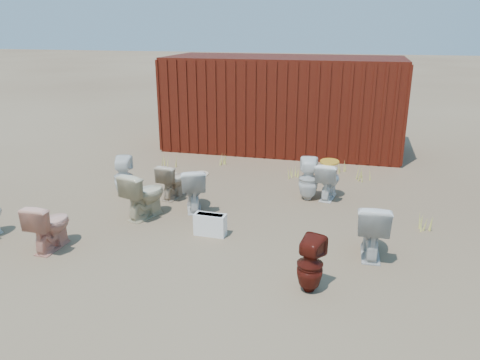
% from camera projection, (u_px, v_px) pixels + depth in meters
% --- Properties ---
extents(ground, '(100.00, 100.00, 0.00)m').
position_uv_depth(ground, '(231.00, 222.00, 7.92)').
color(ground, brown).
rests_on(ground, ground).
extents(shipping_container, '(6.00, 2.40, 2.40)m').
position_uv_depth(shipping_container, '(283.00, 103.00, 12.33)').
color(shipping_container, '#460C0B').
rests_on(shipping_container, ground).
extents(toilet_front_pink, '(0.43, 0.73, 0.74)m').
position_uv_depth(toilet_front_pink, '(50.00, 225.00, 6.87)').
color(toilet_front_pink, '#E19A82').
rests_on(toilet_front_pink, ground).
extents(toilet_front_c, '(0.70, 0.87, 0.78)m').
position_uv_depth(toilet_front_c, '(193.00, 188.00, 8.35)').
color(toilet_front_c, silver).
rests_on(toilet_front_c, ground).
extents(toilet_front_maroon, '(0.42, 0.42, 0.73)m').
position_uv_depth(toilet_front_maroon, '(310.00, 265.00, 5.75)').
color(toilet_front_maroon, '#53150E').
rests_on(toilet_front_maroon, ground).
extents(toilet_front_e, '(0.48, 0.82, 0.82)m').
position_uv_depth(toilet_front_e, '(372.00, 229.00, 6.65)').
color(toilet_front_e, silver).
rests_on(toilet_front_e, ground).
extents(toilet_back_a, '(0.43, 0.44, 0.78)m').
position_uv_depth(toilet_back_a, '(123.00, 177.00, 9.00)').
color(toilet_back_a, white).
rests_on(toilet_back_a, ground).
extents(toilet_back_beige_left, '(0.48, 0.72, 0.68)m').
position_uv_depth(toilet_back_beige_left, '(173.00, 181.00, 8.93)').
color(toilet_back_beige_left, '#BFA98C').
rests_on(toilet_back_beige_left, ground).
extents(toilet_back_beige_right, '(0.68, 0.90, 0.81)m').
position_uv_depth(toilet_back_beige_right, '(144.00, 195.00, 8.01)').
color(toilet_back_beige_right, beige).
rests_on(toilet_back_beige_right, ground).
extents(toilet_back_yellowlid, '(0.51, 0.75, 0.71)m').
position_uv_depth(toilet_back_yellowlid, '(328.00, 180.00, 8.90)').
color(toilet_back_yellowlid, white).
rests_on(toilet_back_yellowlid, ground).
extents(toilet_back_e, '(0.40, 0.41, 0.81)m').
position_uv_depth(toilet_back_e, '(308.00, 179.00, 8.81)').
color(toilet_back_e, white).
rests_on(toilet_back_e, ground).
extents(yellow_lid, '(0.36, 0.45, 0.02)m').
position_uv_depth(yellow_lid, '(330.00, 162.00, 8.78)').
color(yellow_lid, gold).
rests_on(yellow_lid, toilet_back_yellowlid).
extents(loose_tank, '(0.51, 0.22, 0.35)m').
position_uv_depth(loose_tank, '(210.00, 225.00, 7.37)').
color(loose_tank, white).
rests_on(loose_tank, ground).
extents(loose_lid_near, '(0.40, 0.51, 0.02)m').
position_uv_depth(loose_lid_near, '(200.00, 174.00, 10.38)').
color(loose_lid_near, beige).
rests_on(loose_lid_near, ground).
extents(loose_lid_far, '(0.54, 0.58, 0.02)m').
position_uv_depth(loose_lid_far, '(172.00, 176.00, 10.28)').
color(loose_lid_far, '#C5B48F').
rests_on(loose_lid_far, ground).
extents(weed_clump_a, '(0.36, 0.36, 0.31)m').
position_uv_depth(weed_clump_a, '(169.00, 162.00, 10.80)').
color(weed_clump_a, '#C8C250').
rests_on(weed_clump_a, ground).
extents(weed_clump_b, '(0.32, 0.32, 0.26)m').
position_uv_depth(weed_clump_b, '(294.00, 172.00, 10.19)').
color(weed_clump_b, '#C8C250').
rests_on(weed_clump_b, ground).
extents(weed_clump_c, '(0.36, 0.36, 0.36)m').
position_uv_depth(weed_clump_c, '(363.00, 172.00, 10.00)').
color(weed_clump_c, '#C8C250').
rests_on(weed_clump_c, ground).
extents(weed_clump_d, '(0.30, 0.30, 0.25)m').
position_uv_depth(weed_clump_d, '(225.00, 160.00, 11.08)').
color(weed_clump_d, '#C8C250').
rests_on(weed_clump_d, ground).
extents(weed_clump_e, '(0.34, 0.34, 0.27)m').
position_uv_depth(weed_clump_e, '(341.00, 167.00, 10.52)').
color(weed_clump_e, '#C8C250').
rests_on(weed_clump_e, ground).
extents(weed_clump_f, '(0.28, 0.28, 0.27)m').
position_uv_depth(weed_clump_f, '(424.00, 222.00, 7.57)').
color(weed_clump_f, '#C8C250').
rests_on(weed_clump_f, ground).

